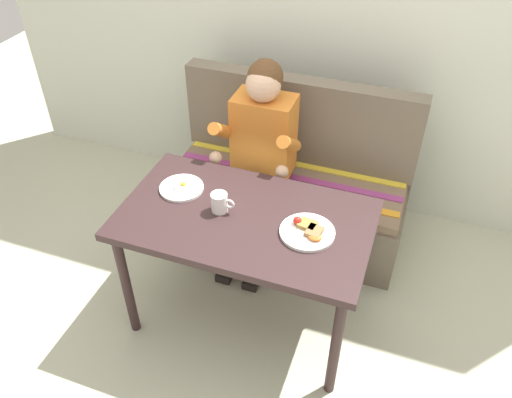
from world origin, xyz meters
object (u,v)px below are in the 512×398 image
(table, at_px, (245,229))
(couch, at_px, (289,189))
(plate_eggs, at_px, (182,188))
(person, at_px, (260,145))
(coffee_mug, at_px, (220,202))
(plate_breakfast, at_px, (308,231))

(table, xyz_separation_m, couch, (0.00, 0.76, -0.32))
(plate_eggs, bearing_deg, table, -12.93)
(plate_eggs, bearing_deg, person, 64.47)
(person, height_order, coffee_mug, person)
(table, bearing_deg, person, 102.90)
(couch, bearing_deg, table, -90.00)
(table, relative_size, plate_eggs, 5.39)
(table, bearing_deg, coffee_mug, 178.59)
(table, bearing_deg, plate_breakfast, -2.75)
(plate_breakfast, bearing_deg, coffee_mug, 177.64)
(couch, xyz_separation_m, person, (-0.14, -0.17, 0.41))
(person, bearing_deg, plate_eggs, -115.53)
(couch, distance_m, coffee_mug, 0.89)
(plate_breakfast, bearing_deg, plate_eggs, 171.60)
(person, height_order, plate_breakfast, person)
(person, distance_m, plate_breakfast, 0.75)
(couch, relative_size, plate_breakfast, 5.67)
(couch, height_order, person, person)
(person, relative_size, coffee_mug, 10.27)
(couch, xyz_separation_m, plate_eggs, (-0.38, -0.68, 0.41))
(person, bearing_deg, coffee_mug, -89.34)
(plate_breakfast, relative_size, coffee_mug, 2.15)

